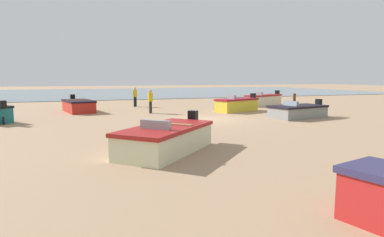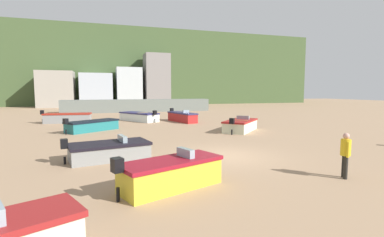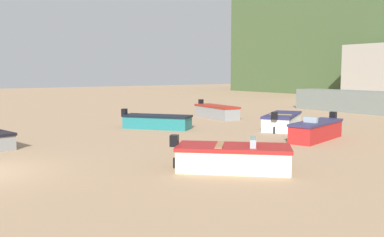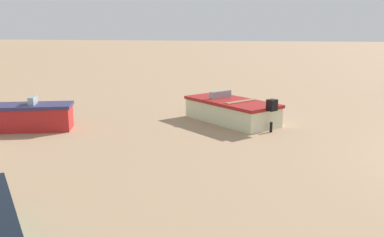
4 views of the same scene
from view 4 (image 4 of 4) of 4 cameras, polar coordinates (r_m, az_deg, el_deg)
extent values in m
cube|color=beige|center=(16.81, 5.26, 0.80)|extent=(3.80, 3.85, 0.74)
cube|color=maroon|center=(16.73, 5.29, 2.23)|extent=(3.93, 3.98, 0.12)
cube|color=black|center=(15.28, 10.57, 1.76)|extent=(0.42, 0.42, 0.40)
cylinder|color=black|center=(15.44, 10.45, -1.13)|extent=(0.14, 0.14, 0.37)
cube|color=#8C9EA8|center=(17.18, 3.81, 3.21)|extent=(0.85, 0.83, 0.28)
cube|color=#9D6B45|center=(16.39, 6.41, 2.16)|extent=(1.17, 1.14, 0.08)
cube|color=#B3201F|center=(16.67, -22.56, -0.08)|extent=(2.11, 4.15, 0.82)
cube|color=#2F2B52|center=(16.58, -22.70, 1.50)|extent=(2.22, 4.27, 0.12)
cube|color=#8C9EA8|center=(16.37, -20.40, 2.27)|extent=(0.69, 0.37, 0.28)
camera|label=1|loc=(22.09, -21.86, 8.18)|focal=30.65mm
camera|label=2|loc=(19.61, 79.18, 0.26)|focal=26.39mm
camera|label=3|loc=(28.52, 26.42, 10.43)|focal=39.52mm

